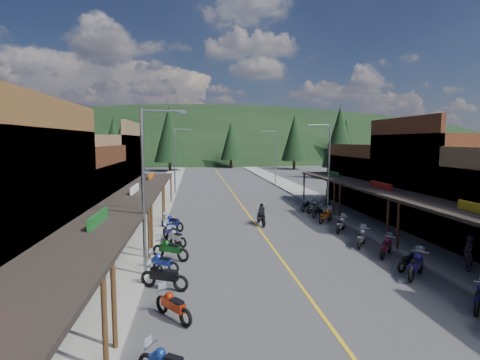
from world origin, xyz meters
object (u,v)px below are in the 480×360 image
object	(u,v)px
bike_east_12	(307,205)
pine_9	(346,142)
streetlight_3	(275,155)
rider_on_bike	(261,216)
bike_east_8	(341,224)
bike_east_11	(314,206)
pine_10	(124,139)
bike_east_3	(480,296)
bike_east_7	(362,237)
bike_west_6	(170,248)
pine_2	(169,134)
bike_west_7	(176,236)
bike_west_4	(164,275)
shop_west_3	(94,174)
bike_east_6	(386,246)
pine_4	(294,138)
bike_west_9	(172,222)
streetlight_1	(176,158)
streetlight_2	(327,164)
pine_11	(340,137)
pine_8	(88,144)
bike_west_5	(162,261)
pedestrian_east_a	(469,253)
pedestrian_east_b	(327,197)
shop_east_3	(381,181)
pine_6	(400,141)
bike_east_4	(416,264)
shop_west_2	(56,202)
pine_7	(86,138)
pine_5	(341,135)
shop_east_2	(446,182)
bike_east_9	(326,215)
streetlight_0	(146,185)
bike_east_10	(318,211)
bike_west_8	(171,232)
pine_3	(231,141)
bike_west_3	(173,304)
pine_0	(29,141)

from	to	relation	value
bike_east_12	pine_9	bearing A→B (deg)	108.10
streetlight_3	rider_on_bike	size ratio (longest dim) A/B	3.40
bike_east_8	bike_east_11	distance (m)	7.33
pine_10	bike_east_3	xyz separation A→B (m)	(24.20, -61.12, -6.23)
bike_east_7	bike_west_6	bearing A→B (deg)	-139.77
pine_2	bike_west_7	world-z (taller)	pine_2
bike_west_4	bike_east_11	size ratio (longest dim) A/B	1.07
bike_west_6	bike_west_4	bearing A→B (deg)	-147.55
bike_east_8	bike_west_4	bearing A→B (deg)	-107.23
shop_west_3	bike_west_4	size ratio (longest dim) A/B	4.80
bike_west_7	bike_east_6	bearing A→B (deg)	-57.19
streetlight_3	bike_east_6	bearing A→B (deg)	-91.62
pine_4	pine_2	bearing A→B (deg)	-175.91
bike_west_9	bike_east_12	distance (m)	13.55
streetlight_1	bike_east_3	world-z (taller)	streetlight_1
streetlight_2	pine_10	bearing A→B (deg)	120.71
streetlight_1	pine_11	size ratio (longest dim) A/B	0.65
pine_4	pine_8	xyz separation A→B (m)	(-40.00, -20.00, -1.26)
bike_west_5	pedestrian_east_a	world-z (taller)	pedestrian_east_a
bike_west_7	pedestrian_east_b	world-z (taller)	pedestrian_east_b
shop_east_3	pine_10	bearing A→B (deg)	129.37
pine_8	bike_west_5	size ratio (longest dim) A/B	5.15
bike_west_9	bike_east_7	size ratio (longest dim) A/B	1.03
pine_6	bike_east_4	world-z (taller)	pine_6
streetlight_2	pine_10	world-z (taller)	pine_10
rider_on_bike	pedestrian_east_b	xyz separation A→B (m)	(7.94, 7.36, 0.24)
bike_east_4	bike_west_7	bearing A→B (deg)	-165.82
shop_west_2	bike_west_5	distance (m)	10.39
pine_7	streetlight_2	bearing A→B (deg)	-60.19
bike_east_3	pine_5	bearing A→B (deg)	118.97
shop_east_2	bike_east_7	xyz separation A→B (m)	(-8.26, -3.91, -2.90)
pine_5	bike_east_9	world-z (taller)	pine_5
pine_6	streetlight_0	bearing A→B (deg)	-127.11
shop_east_3	bike_east_10	xyz separation A→B (m)	(-8.06, -4.64, -1.99)
streetlight_0	streetlight_2	xyz separation A→B (m)	(13.90, 14.00, 0.00)
bike_west_8	pedestrian_east_b	world-z (taller)	pedestrian_east_b
pine_5	bike_east_7	xyz separation A→B (m)	(-28.48, -74.21, -7.37)
pine_3	bike_west_3	bearing A→B (deg)	-97.10
pine_0	pedestrian_east_b	distance (m)	69.94
bike_west_5	bike_east_4	bearing A→B (deg)	-69.31
bike_west_6	pine_6	bearing A→B (deg)	-5.04
bike_east_11	pedestrian_east_b	world-z (taller)	pedestrian_east_b
bike_east_6	bike_east_10	bearing A→B (deg)	132.83
pine_3	bike_east_6	xyz separation A→B (m)	(1.98, -70.36, -5.86)
bike_east_11	pine_10	bearing A→B (deg)	171.11
bike_west_3	bike_west_4	xyz separation A→B (m)	(-0.56, 2.91, 0.05)
bike_west_8	bike_east_8	xyz separation A→B (m)	(11.93, 1.09, -0.05)
pine_9	bike_west_4	xyz separation A→B (m)	(-30.09, -52.59, -5.73)
pine_0	pine_11	bearing A→B (deg)	-21.80
streetlight_3	bike_west_8	bearing A→B (deg)	-114.03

